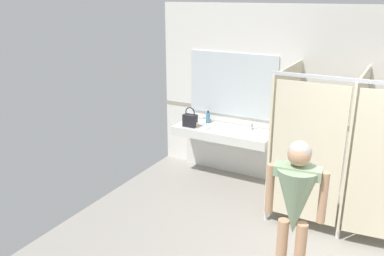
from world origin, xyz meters
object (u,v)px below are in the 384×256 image
at_px(person_standing, 295,201).
at_px(handbag, 190,120).
at_px(soap_dispenser, 208,117).
at_px(paper_cup, 196,124).

relative_size(person_standing, handbag, 4.98).
height_order(person_standing, handbag, person_standing).
bearing_deg(handbag, person_standing, -41.88).
xyz_separation_m(person_standing, soap_dispenser, (-2.09, 2.35, -0.11)).
distance_m(person_standing, handbag, 3.03).
relative_size(handbag, paper_cup, 3.95).
bearing_deg(soap_dispenser, paper_cup, -103.97).
bearing_deg(soap_dispenser, handbag, -116.32).
bearing_deg(person_standing, soap_dispenser, 131.67).
height_order(handbag, paper_cup, handbag).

